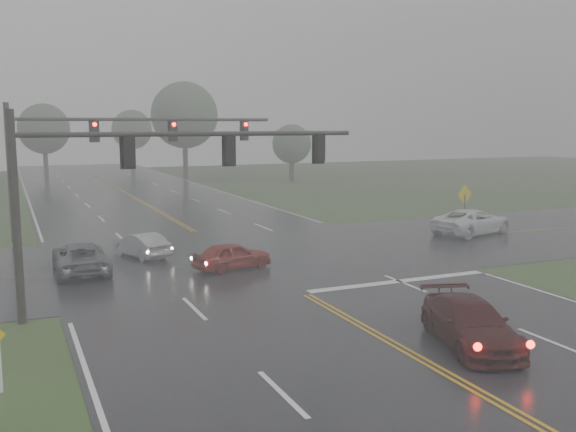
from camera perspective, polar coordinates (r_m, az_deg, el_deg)
name	(u,v)px	position (r m, az deg, el deg)	size (l,w,h in m)	color
main_road	(252,265)	(30.40, -3.19, -4.35)	(18.00, 160.00, 0.02)	black
cross_street	(238,257)	(32.24, -4.44, -3.63)	(120.00, 14.00, 0.02)	black
stop_bar	(399,282)	(27.54, 9.86, -5.79)	(8.50, 0.50, 0.01)	silver
sedan_maroon	(469,346)	(20.38, 15.82, -11.04)	(1.90, 4.68, 1.36)	#330909
sedan_red	(233,269)	(29.50, -4.95, -4.76)	(1.47, 3.66, 1.25)	maroon
sedan_silver	(141,257)	(32.85, -12.89, -3.60)	(1.29, 3.69, 1.22)	#9FA1A6
car_grey	(81,273)	(30.20, -17.91, -4.83)	(2.24, 4.87, 1.35)	#515358
pickup_white	(472,234)	(40.19, 16.04, -1.56)	(2.49, 5.40, 1.50)	white
signal_gantry_near	(132,172)	(22.93, -13.67, 3.86)	(12.45, 0.31, 7.08)	black
signal_gantry_far	(100,143)	(38.95, -16.36, 6.27)	(15.52, 0.39, 7.76)	black
sign_diamond_east	(465,200)	(40.48, 15.42, 1.37)	(1.22, 0.23, 2.95)	black
tree_ne_a	(184,115)	(77.07, -9.19, 8.83)	(7.82, 7.82, 11.48)	#2D251D
tree_n_mid	(44,129)	(84.47, -20.87, 7.25)	(6.16, 6.16, 9.05)	#2D251D
tree_e_near	(292,144)	(73.25, 0.32, 6.41)	(4.44, 4.44, 6.53)	#2D251D
tree_n_far	(132,130)	(98.45, -13.71, 7.46)	(5.87, 5.87, 8.63)	#2D251D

